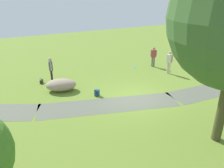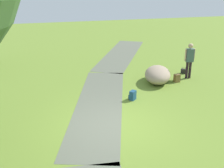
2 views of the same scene
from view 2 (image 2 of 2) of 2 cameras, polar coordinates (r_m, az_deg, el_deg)
The scene contains 8 objects.
ground_plane at distance 10.15m, azimuth 0.02°, elevation -8.19°, with size 48.00×48.00×0.00m, color olive.
footpath_segment_mid at distance 11.70m, azimuth -2.54°, elevation -4.02°, with size 8.19×4.07×0.01m.
footpath_segment_far at distance 19.14m, azimuth 1.83°, elevation 5.99°, with size 7.95×5.34×0.01m.
lawn_boulder at distance 14.11m, azimuth 9.05°, elevation 1.86°, with size 2.26×1.87×0.78m.
woman_with_handbag at distance 14.80m, azimuth 15.17°, elevation 4.98°, with size 0.28×0.52×1.79m.
handbag_on_grass at distance 15.75m, azimuth 14.11°, elevation 2.55°, with size 0.38×0.38×0.31m.
backpack_by_boulder at distance 14.39m, azimuth 12.77°, elevation 1.14°, with size 0.29×0.31×0.40m.
spare_backpack_on_lawn at distance 12.06m, azimuth 4.11°, elevation -2.29°, with size 0.35×0.35×0.40m.
Camera 2 is at (-8.60, 2.15, 4.94)m, focal length 45.97 mm.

